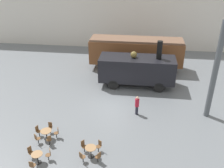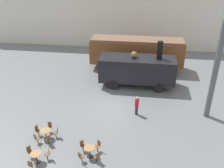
{
  "view_description": "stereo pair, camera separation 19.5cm",
  "coord_description": "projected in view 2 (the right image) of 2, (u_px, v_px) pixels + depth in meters",
  "views": [
    {
      "loc": [
        2.36,
        -18.77,
        11.98
      ],
      "look_at": [
        -0.16,
        1.0,
        1.6
      ],
      "focal_mm": 40.0,
      "sensor_mm": 36.0,
      "label": 1
    },
    {
      "loc": [
        2.55,
        -18.74,
        11.98
      ],
      "look_at": [
        -0.16,
        1.0,
        1.6
      ],
      "focal_mm": 40.0,
      "sensor_mm": 36.0,
      "label": 2
    }
  ],
  "objects": [
    {
      "name": "cafe_chair_1",
      "position": [
        98.0,
        145.0,
        16.87
      ],
      "size": [
        0.4,
        0.4,
        0.87
      ],
      "rotation": [
        0.0,
        0.0,
        10.34
      ],
      "color": "black",
      "rests_on": "ground_plane"
    },
    {
      "name": "cafe_chair_2",
      "position": [
        83.0,
        145.0,
        16.88
      ],
      "size": [
        0.4,
        0.4,
        0.87
      ],
      "rotation": [
        0.0,
        0.0,
        11.91
      ],
      "color": "black",
      "rests_on": "ground_plane"
    },
    {
      "name": "cafe_chair_8",
      "position": [
        50.0,
        126.0,
        18.71
      ],
      "size": [
        0.36,
        0.36,
        0.87
      ],
      "rotation": [
        0.0,
        0.0,
        4.7
      ],
      "color": "black",
      "rests_on": "ground_plane"
    },
    {
      "name": "backdrop_wall",
      "position": [
        128.0,
        16.0,
        33.78
      ],
      "size": [
        44.0,
        0.15,
        9.0
      ],
      "color": "silver",
      "rests_on": "ground_plane"
    },
    {
      "name": "steam_locomotive",
      "position": [
        137.0,
        69.0,
        24.85
      ],
      "size": [
        7.45,
        2.63,
        4.78
      ],
      "color": "black",
      "rests_on": "ground_plane"
    },
    {
      "name": "passenger_coach_wooden",
      "position": [
        137.0,
        51.0,
        28.43
      ],
      "size": [
        10.49,
        2.59,
        3.64
      ],
      "color": "brown",
      "rests_on": "ground_plane"
    },
    {
      "name": "cafe_chair_11",
      "position": [
        48.0,
        139.0,
        17.43
      ],
      "size": [
        0.4,
        0.4,
        0.87
      ],
      "rotation": [
        0.0,
        0.0,
        8.47
      ],
      "color": "black",
      "rests_on": "ground_plane"
    },
    {
      "name": "cafe_chair_9",
      "position": [
        37.0,
        130.0,
        18.34
      ],
      "size": [
        0.39,
        0.37,
        0.87
      ],
      "rotation": [
        0.0,
        0.0,
        5.96
      ],
      "color": "black",
      "rests_on": "ground_plane"
    },
    {
      "name": "visitor_person",
      "position": [
        137.0,
        105.0,
        20.6
      ],
      "size": [
        0.34,
        0.34,
        1.71
      ],
      "color": "#262633",
      "rests_on": "ground_plane"
    },
    {
      "name": "cafe_table_near",
      "position": [
        90.0,
        150.0,
        16.38
      ],
      "size": [
        0.75,
        0.75,
        0.78
      ],
      "color": "black",
      "rests_on": "ground_plane"
    },
    {
      "name": "cafe_chair_0",
      "position": [
        97.0,
        156.0,
        15.94
      ],
      "size": [
        0.4,
        0.4,
        0.87
      ],
      "rotation": [
        0.0,
        0.0,
        8.77
      ],
      "color": "black",
      "rests_on": "ground_plane"
    },
    {
      "name": "cafe_chair_7",
      "position": [
        56.0,
        132.0,
        18.15
      ],
      "size": [
        0.39,
        0.37,
        0.87
      ],
      "rotation": [
        0.0,
        0.0,
        3.44
      ],
      "color": "black",
      "rests_on": "ground_plane"
    },
    {
      "name": "cafe_chair_6",
      "position": [
        48.0,
        153.0,
        16.18
      ],
      "size": [
        0.4,
        0.39,
        0.87
      ],
      "rotation": [
        0.0,
        0.0,
        9.91
      ],
      "color": "black",
      "rests_on": "ground_plane"
    },
    {
      "name": "cafe_chair_5",
      "position": [
        31.0,
        165.0,
        15.31
      ],
      "size": [
        0.36,
        0.36,
        0.87
      ],
      "rotation": [
        0.0,
        0.0,
        7.82
      ],
      "color": "black",
      "rests_on": "ground_plane"
    },
    {
      "name": "cafe_chair_4",
      "position": [
        30.0,
        151.0,
        16.37
      ],
      "size": [
        0.4,
        0.39,
        0.87
      ],
      "rotation": [
        0.0,
        0.0,
        5.72
      ],
      "color": "black",
      "rests_on": "ground_plane"
    },
    {
      "name": "cafe_table_far",
      "position": [
        46.0,
        132.0,
        18.01
      ],
      "size": [
        0.79,
        0.79,
        0.73
      ],
      "color": "black",
      "rests_on": "ground_plane"
    },
    {
      "name": "support_pillar",
      "position": [
        215.0,
        72.0,
        18.99
      ],
      "size": [
        0.44,
        0.44,
        8.0
      ],
      "color": "#4C5156",
      "rests_on": "ground_plane"
    },
    {
      "name": "cafe_table_mid",
      "position": [
        36.0,
        156.0,
        15.93
      ],
      "size": [
        0.73,
        0.73,
        0.74
      ],
      "color": "black",
      "rests_on": "ground_plane"
    },
    {
      "name": "cafe_chair_10",
      "position": [
        36.0,
        138.0,
        17.55
      ],
      "size": [
        0.4,
        0.4,
        0.87
      ],
      "rotation": [
        0.0,
        0.0,
        7.21
      ],
      "color": "black",
      "rests_on": "ground_plane"
    },
    {
      "name": "ground_plane",
      "position": [
        112.0,
        105.0,
        22.31
      ],
      "size": [
        80.0,
        80.0,
        0.0
      ],
      "primitive_type": "plane",
      "color": "slate"
    },
    {
      "name": "cafe_chair_3",
      "position": [
        81.0,
        156.0,
        15.94
      ],
      "size": [
        0.4,
        0.4,
        0.87
      ],
      "rotation": [
        0.0,
        0.0,
        13.48
      ],
      "color": "black",
      "rests_on": "ground_plane"
    }
  ]
}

